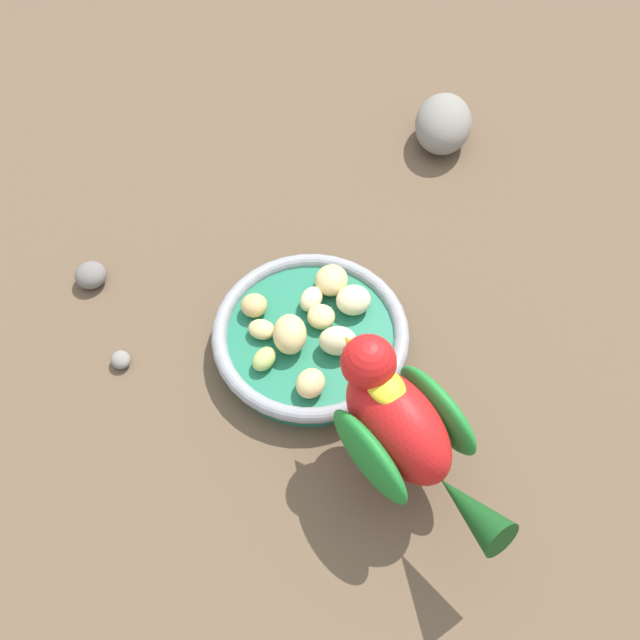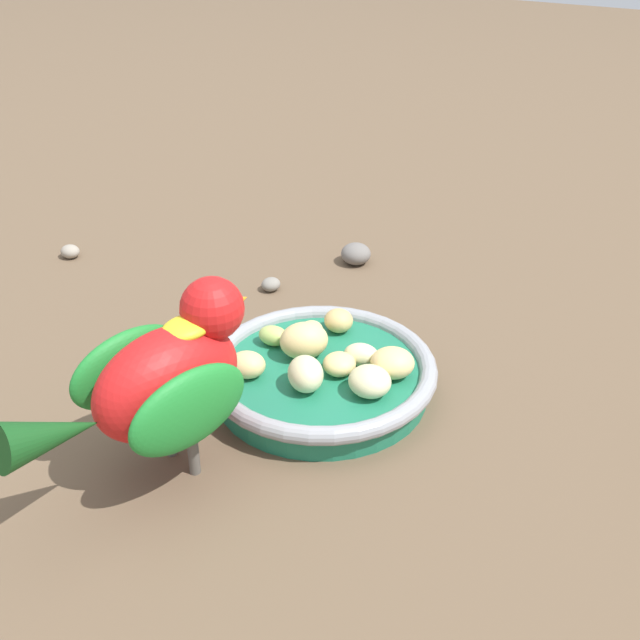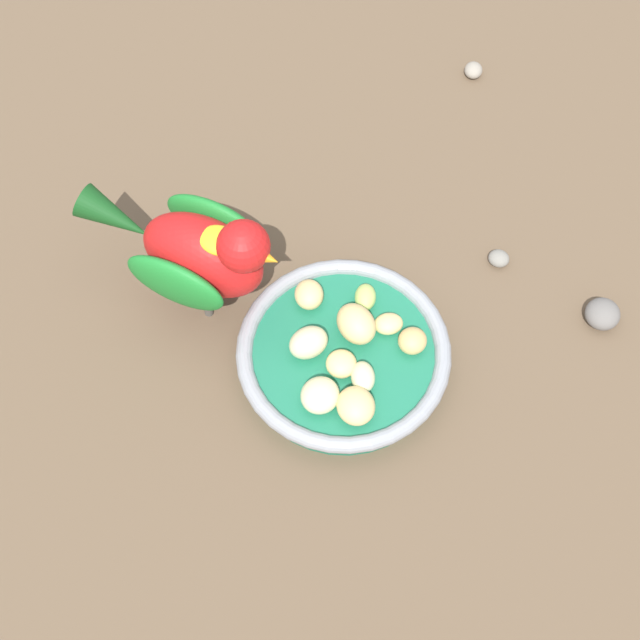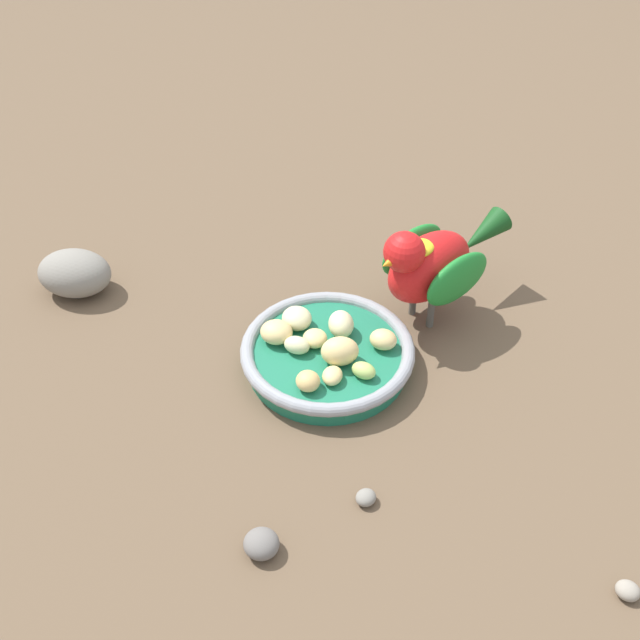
% 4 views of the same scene
% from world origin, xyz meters
% --- Properties ---
extents(ground_plane, '(4.00, 4.00, 0.00)m').
position_xyz_m(ground_plane, '(0.00, 0.00, 0.00)').
color(ground_plane, brown).
extents(feeding_bowl, '(0.18, 0.18, 0.03)m').
position_xyz_m(feeding_bowl, '(-0.00, 0.01, 0.02)').
color(feeding_bowl, '#1E7251').
rests_on(feeding_bowl, ground_plane).
extents(apple_piece_0, '(0.04, 0.04, 0.03)m').
position_xyz_m(apple_piece_0, '(-0.03, 0.01, 0.04)').
color(apple_piece_0, beige).
rests_on(apple_piece_0, feeding_bowl).
extents(apple_piece_1, '(0.03, 0.03, 0.02)m').
position_xyz_m(apple_piece_1, '(0.02, -0.01, 0.03)').
color(apple_piece_1, beige).
rests_on(apple_piece_1, feeding_bowl).
extents(apple_piece_2, '(0.03, 0.03, 0.01)m').
position_xyz_m(apple_piece_2, '(0.03, 0.04, 0.03)').
color(apple_piece_2, '#E5C67F').
rests_on(apple_piece_2, feeding_bowl).
extents(apple_piece_3, '(0.05, 0.05, 0.03)m').
position_xyz_m(apple_piece_3, '(0.01, 0.03, 0.04)').
color(apple_piece_3, '#E5C67F').
rests_on(apple_piece_3, feeding_bowl).
extents(apple_piece_4, '(0.04, 0.04, 0.02)m').
position_xyz_m(apple_piece_4, '(-0.01, -0.04, 0.04)').
color(apple_piece_4, beige).
rests_on(apple_piece_4, feeding_bowl).
extents(apple_piece_5, '(0.03, 0.03, 0.02)m').
position_xyz_m(apple_piece_5, '(-0.00, -0.01, 0.03)').
color(apple_piece_5, '#E5C67F').
rests_on(apple_piece_5, feeding_bowl).
extents(apple_piece_6, '(0.04, 0.04, 0.02)m').
position_xyz_m(apple_piece_6, '(0.02, -0.04, 0.04)').
color(apple_piece_6, '#E5C67F').
rests_on(apple_piece_6, feeding_bowl).
extents(apple_piece_7, '(0.03, 0.03, 0.02)m').
position_xyz_m(apple_piece_7, '(-0.04, 0.06, 0.03)').
color(apple_piece_7, '#E5C67F').
rests_on(apple_piece_7, feeding_bowl).
extents(apple_piece_8, '(0.03, 0.03, 0.02)m').
position_xyz_m(apple_piece_8, '(0.06, 0.02, 0.03)').
color(apple_piece_8, tan).
rests_on(apple_piece_8, feeding_bowl).
extents(apple_piece_9, '(0.02, 0.03, 0.02)m').
position_xyz_m(apple_piece_9, '(0.01, 0.06, 0.03)').
color(apple_piece_9, '#B2CC66').
rests_on(apple_piece_9, feeding_bowl).
extents(parrot, '(0.19, 0.11, 0.13)m').
position_xyz_m(parrot, '(-0.13, 0.06, 0.08)').
color(parrot, '#59544C').
rests_on(parrot, ground_plane).
extents(rock_large, '(0.10, 0.11, 0.05)m').
position_xyz_m(rock_large, '(0.06, -0.30, 0.03)').
color(rock_large, gray).
rests_on(rock_large, ground_plane).
extents(pebble_0, '(0.04, 0.04, 0.02)m').
position_xyz_m(pebble_0, '(0.22, 0.09, 0.01)').
color(pebble_0, slate).
rests_on(pebble_0, ground_plane).
extents(pebble_2, '(0.02, 0.02, 0.01)m').
position_xyz_m(pebble_2, '(0.13, 0.14, 0.01)').
color(pebble_2, gray).
rests_on(pebble_2, ground_plane).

